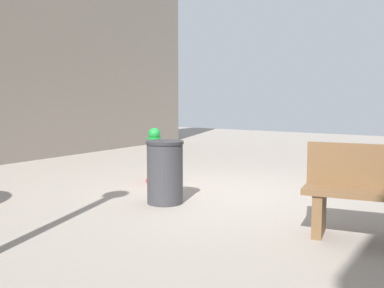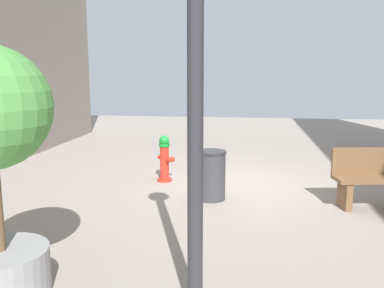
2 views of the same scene
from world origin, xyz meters
name	(u,v)px [view 1 (image 1 of 2)]	position (x,y,z in m)	size (l,w,h in m)	color
ground_plane	(222,194)	(0.00, 0.00, 0.00)	(23.40, 23.40, 0.00)	gray
fire_hydrant	(155,155)	(1.38, -0.14, 0.46)	(0.36, 0.36, 0.92)	red
trash_bin	(165,172)	(0.36, 0.93, 0.42)	(0.51, 0.51, 0.85)	#38383D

